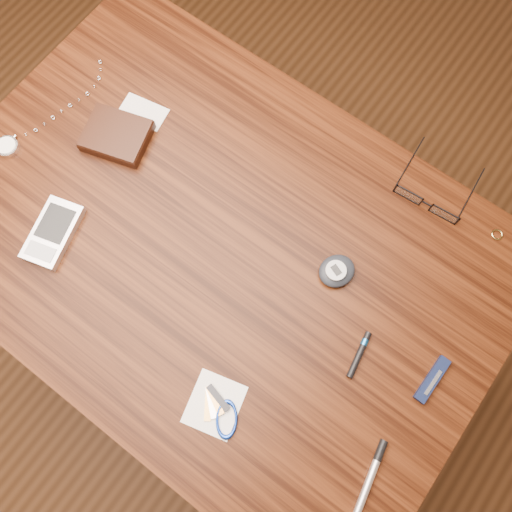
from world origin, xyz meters
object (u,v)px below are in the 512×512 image
(pocket_watch, at_px, (11,144))
(desk, at_px, (221,259))
(notepad_keys, at_px, (221,412))
(wallet_and_card, at_px, (117,135))
(pocket_knife, at_px, (432,379))
(eyeglasses, at_px, (428,201))
(pedometer, at_px, (337,271))
(pda_phone, at_px, (53,233))
(silver_pen, at_px, (369,480))

(pocket_watch, bearing_deg, desk, 10.14)
(pocket_watch, xyz_separation_m, notepad_keys, (0.59, -0.14, -0.00))
(notepad_keys, bearing_deg, pocket_watch, 166.51)
(wallet_and_card, bearing_deg, notepad_keys, -31.26)
(wallet_and_card, bearing_deg, pocket_knife, -2.58)
(wallet_and_card, height_order, eyeglasses, eyeglasses)
(wallet_and_card, height_order, pedometer, pedometer)
(pda_phone, distance_m, notepad_keys, 0.42)
(wallet_and_card, height_order, notepad_keys, wallet_and_card)
(wallet_and_card, height_order, silver_pen, wallet_and_card)
(pedometer, bearing_deg, pocket_watch, -165.96)
(desk, height_order, notepad_keys, notepad_keys)
(wallet_and_card, xyz_separation_m, pda_phone, (0.03, -0.21, -0.00))
(pocket_watch, xyz_separation_m, pocket_knife, (0.84, 0.10, -0.00))
(pda_phone, relative_size, pocket_knife, 1.61)
(desk, relative_size, pda_phone, 7.49)
(silver_pen, bearing_deg, wallet_and_card, 162.61)
(pda_phone, relative_size, pedometer, 1.69)
(eyeglasses, bearing_deg, pocket_knife, -57.25)
(pocket_watch, relative_size, pedometer, 3.35)
(notepad_keys, xyz_separation_m, pocket_knife, (0.24, 0.24, 0.00))
(notepad_keys, distance_m, pocket_knife, 0.34)
(eyeglasses, relative_size, pda_phone, 1.02)
(desk, bearing_deg, pedometer, 21.91)
(desk, relative_size, eyeglasses, 7.31)
(eyeglasses, relative_size, pocket_watch, 0.52)
(wallet_and_card, distance_m, silver_pen, 0.72)
(pda_phone, bearing_deg, eyeglasses, 41.40)
(eyeglasses, bearing_deg, silver_pen, -69.55)
(desk, bearing_deg, wallet_and_card, 168.84)
(pocket_watch, height_order, pda_phone, pda_phone)
(pda_phone, bearing_deg, pocket_watch, 156.11)
(silver_pen, bearing_deg, pedometer, 132.68)
(desk, distance_m, pocket_watch, 0.44)
(eyeglasses, bearing_deg, pocket_watch, -152.32)
(wallet_and_card, height_order, pocket_knife, wallet_and_card)
(pedometer, relative_size, silver_pen, 0.53)
(pedometer, bearing_deg, pda_phone, -151.63)
(pedometer, height_order, pocket_knife, pedometer)
(silver_pen, bearing_deg, pocket_knife, 89.91)
(pocket_knife, bearing_deg, desk, -176.95)
(pda_phone, height_order, pedometer, pedometer)
(pda_phone, bearing_deg, desk, 33.17)
(eyeglasses, height_order, silver_pen, eyeglasses)
(eyeglasses, distance_m, pocket_watch, 0.76)
(notepad_keys, bearing_deg, silver_pen, 12.92)
(eyeglasses, bearing_deg, desk, -132.40)
(eyeglasses, distance_m, pocket_knife, 0.30)
(pda_phone, height_order, notepad_keys, pda_phone)
(pda_phone, bearing_deg, wallet_and_card, 98.89)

